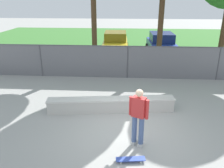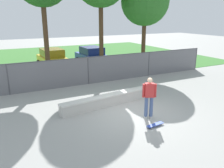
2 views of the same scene
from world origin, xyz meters
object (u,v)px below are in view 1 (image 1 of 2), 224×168
at_px(skateboarder, 138,115).
at_px(skateboard, 131,159).
at_px(car_yellow, 115,43).
at_px(concrete_ledge, 111,105).
at_px(car_blue, 161,44).

bearing_deg(skateboarder, skateboard, -105.04).
bearing_deg(skateboarder, car_yellow, 96.31).
bearing_deg(concrete_ledge, skateboarder, -66.15).
bearing_deg(skateboarder, concrete_ledge, 113.85).
xyz_separation_m(skateboarder, skateboard, (-0.20, -0.76, -0.94)).
relative_size(concrete_ledge, car_blue, 1.15).
height_order(skateboard, car_blue, car_blue).
xyz_separation_m(skateboard, car_yellow, (-1.09, 12.49, 0.77)).
xyz_separation_m(concrete_ledge, skateboarder, (0.94, -2.13, 0.73)).
distance_m(concrete_ledge, car_blue, 9.83).
bearing_deg(car_yellow, skateboarder, -83.69).
relative_size(concrete_ledge, car_yellow, 1.15).
bearing_deg(skateboard, concrete_ledge, 104.31).
bearing_deg(skateboard, car_yellow, 95.00).
bearing_deg(car_blue, skateboarder, -100.68).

